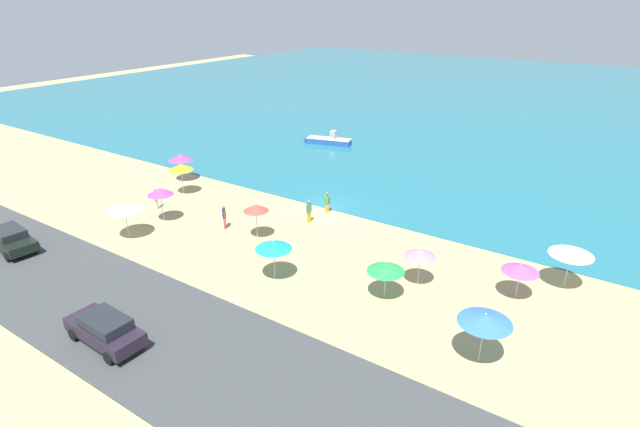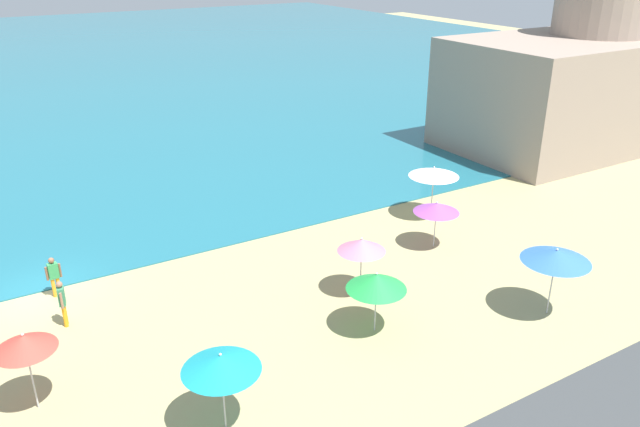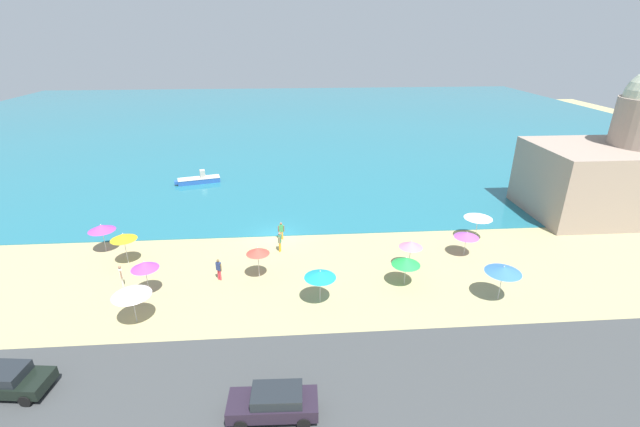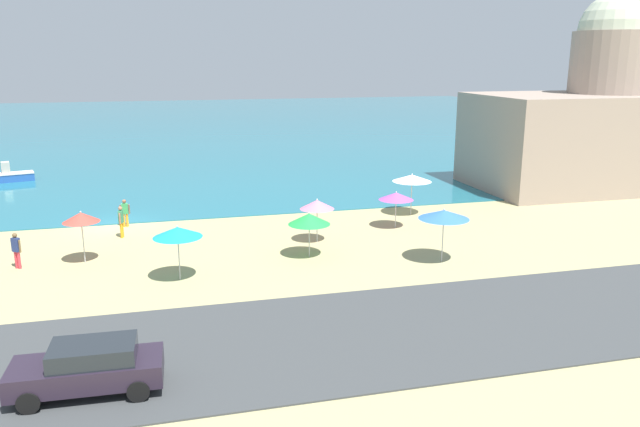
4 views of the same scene
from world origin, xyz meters
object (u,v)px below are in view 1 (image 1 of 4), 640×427
beach_umbrella_5 (420,252)px  beach_umbrella_7 (572,251)px  beach_umbrella_4 (485,319)px  bather_2 (327,202)px  skiff_nearshore (329,141)px  beach_umbrella_8 (181,157)px  beach_umbrella_3 (521,268)px  bather_3 (156,198)px  beach_umbrella_9 (256,208)px  bather_1 (309,210)px  bather_0 (224,216)px  beach_umbrella_6 (386,267)px  beach_umbrella_0 (181,167)px  parked_car_0 (11,239)px  parked_car_1 (105,329)px  beach_umbrella_10 (124,207)px  beach_umbrella_1 (273,245)px  beach_umbrella_2 (160,191)px

beach_umbrella_5 → beach_umbrella_7: beach_umbrella_7 is taller
beach_umbrella_4 → bather_2: 18.51m
beach_umbrella_4 → skiff_nearshore: size_ratio=0.48×
beach_umbrella_4 → beach_umbrella_8: 31.46m
beach_umbrella_3 → bather_3: bearing=-174.2°
beach_umbrella_9 → bather_1: beach_umbrella_9 is taller
skiff_nearshore → bather_0: bearing=-76.0°
beach_umbrella_4 → beach_umbrella_6: (-6.07, 2.34, -0.42)m
beach_umbrella_0 → bather_0: beach_umbrella_0 is taller
beach_umbrella_7 → bather_1: (-17.39, -0.82, -1.35)m
beach_umbrella_9 → beach_umbrella_8: bearing=158.5°
beach_umbrella_6 → beach_umbrella_7: (8.19, 6.69, 0.40)m
beach_umbrella_4 → bather_3: 27.02m
beach_umbrella_0 → beach_umbrella_9: size_ratio=1.05×
beach_umbrella_5 → skiff_nearshore: bearing=132.7°
beach_umbrella_4 → parked_car_0: 29.76m
bather_0 → parked_car_1: size_ratio=0.40×
beach_umbrella_10 → parked_car_1: bearing=-41.6°
skiff_nearshore → beach_umbrella_3: bearing=-38.6°
beach_umbrella_1 → beach_umbrella_5: beach_umbrella_1 is taller
beach_umbrella_0 → beach_umbrella_7: 29.66m
beach_umbrella_0 → beach_umbrella_2: beach_umbrella_2 is taller
beach_umbrella_5 → parked_car_0: bearing=-155.5°
beach_umbrella_2 → beach_umbrella_3: 24.86m
parked_car_1 → skiff_nearshore: size_ratio=0.80×
beach_umbrella_10 → parked_car_0: (-4.69, -5.49, -1.45)m
beach_umbrella_8 → parked_car_0: size_ratio=0.58×
beach_umbrella_2 → bather_3: size_ratio=1.61×
beach_umbrella_0 → beach_umbrella_8: 3.42m
beach_umbrella_0 → beach_umbrella_3: size_ratio=1.25×
beach_umbrella_5 → bather_3: 21.71m
beach_umbrella_0 → skiff_nearshore: size_ratio=0.49×
beach_umbrella_0 → beach_umbrella_4: 28.37m
beach_umbrella_2 → bather_3: bearing=150.8°
beach_umbrella_7 → beach_umbrella_0: bearing=-176.2°
bather_0 → beach_umbrella_5: bearing=2.6°
beach_umbrella_4 → parked_car_0: (-29.05, -6.24, -1.53)m
beach_umbrella_7 → skiff_nearshore: beach_umbrella_7 is taller
beach_umbrella_1 → beach_umbrella_2: bearing=171.2°
beach_umbrella_6 → parked_car_1: (-9.29, -11.09, -1.08)m
bather_2 → beach_umbrella_6: bearing=-41.9°
beach_umbrella_3 → beach_umbrella_9: (-16.87, -2.27, 0.39)m
beach_umbrella_6 → beach_umbrella_9: (-10.73, 1.79, 0.32)m
beach_umbrella_7 → bather_3: 29.38m
parked_car_0 → beach_umbrella_6: bearing=20.5°
beach_umbrella_1 → beach_umbrella_8: 19.67m
beach_umbrella_9 → beach_umbrella_10: 9.00m
beach_umbrella_7 → parked_car_0: (-31.18, -15.28, -1.51)m
beach_umbrella_9 → parked_car_1: size_ratio=0.59×
beach_umbrella_5 → beach_umbrella_9: bearing=-177.3°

